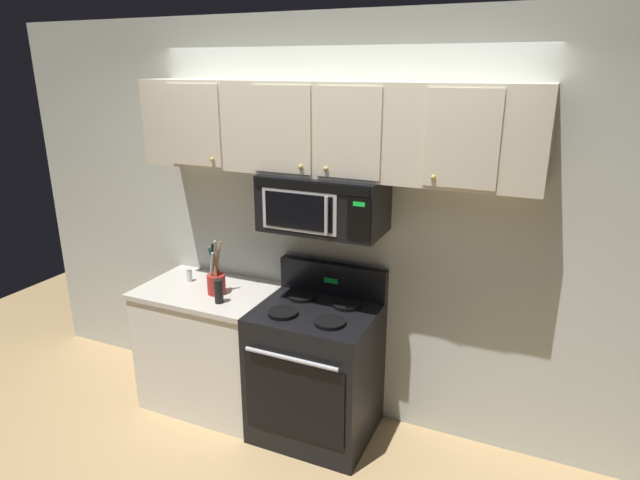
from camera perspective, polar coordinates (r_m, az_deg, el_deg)
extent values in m
plane|color=tan|center=(3.63, -3.43, -23.09)|extent=(8.00, 8.00, 0.00)
cube|color=silver|center=(3.60, 1.94, 1.34)|extent=(5.20, 0.10, 2.70)
cube|color=black|center=(3.66, -0.46, -13.84)|extent=(0.76, 0.64, 0.90)
cube|color=black|center=(3.42, -2.82, -16.59)|extent=(0.67, 0.01, 0.52)
cylinder|color=#B7BABF|center=(3.24, -3.14, -12.48)|extent=(0.61, 0.03, 0.03)
cube|color=black|center=(3.64, 1.38, -4.14)|extent=(0.76, 0.07, 0.22)
cube|color=#19D83F|center=(3.61, 1.16, -4.34)|extent=(0.10, 0.00, 0.04)
cylinder|color=black|center=(3.39, -3.95, -7.72)|extent=(0.19, 0.19, 0.02)
cylinder|color=black|center=(3.27, 1.08, -8.73)|extent=(0.19, 0.19, 0.02)
cylinder|color=black|center=(3.62, -1.87, -5.98)|extent=(0.19, 0.19, 0.02)
cylinder|color=black|center=(3.50, 2.88, -6.84)|extent=(0.19, 0.19, 0.02)
cube|color=black|center=(3.33, 0.39, 3.96)|extent=(0.76, 0.39, 0.35)
cube|color=black|center=(3.12, -1.08, 5.64)|extent=(0.73, 0.01, 0.06)
cube|color=#B7BABF|center=(3.19, -2.28, 3.04)|extent=(0.49, 0.01, 0.25)
cube|color=black|center=(3.18, -2.30, 3.03)|extent=(0.44, 0.01, 0.22)
cube|color=black|center=(3.04, 4.15, 2.28)|extent=(0.14, 0.01, 0.25)
cube|color=#19D83F|center=(3.02, 4.15, 3.81)|extent=(0.07, 0.00, 0.03)
cylinder|color=#B7BABF|center=(3.09, 0.66, 2.56)|extent=(0.02, 0.02, 0.23)
cube|color=beige|center=(3.27, 0.62, 11.74)|extent=(2.50, 0.33, 0.55)
cube|color=beige|center=(3.54, -13.21, 11.75)|extent=(0.38, 0.01, 0.51)
sphere|color=tan|center=(3.48, -11.38, 8.36)|extent=(0.03, 0.03, 0.03)
cube|color=beige|center=(3.21, -4.13, 11.57)|extent=(0.38, 0.01, 0.51)
sphere|color=tan|center=(3.17, -2.08, 7.78)|extent=(0.03, 0.03, 0.03)
cube|color=beige|center=(3.04, 3.02, 11.23)|extent=(0.38, 0.01, 0.51)
sphere|color=tan|center=(3.10, 0.60, 7.57)|extent=(0.03, 0.03, 0.03)
cube|color=beige|center=(2.88, 14.81, 10.29)|extent=(0.38, 0.01, 0.51)
sphere|color=tan|center=(2.92, 11.92, 6.51)|extent=(0.03, 0.03, 0.03)
cube|color=white|center=(4.05, -11.49, -11.16)|extent=(0.90, 0.62, 0.86)
cube|color=beige|center=(3.86, -11.90, -5.30)|extent=(0.93, 0.65, 0.03)
cylinder|color=red|center=(3.73, -10.94, -4.62)|extent=(0.12, 0.12, 0.13)
cylinder|color=#A87A47|center=(3.68, -11.03, -2.76)|extent=(0.02, 0.06, 0.25)
cylinder|color=teal|center=(3.69, -11.27, -2.55)|extent=(0.02, 0.09, 0.27)
cylinder|color=tan|center=(3.68, -10.84, -2.37)|extent=(0.06, 0.06, 0.30)
cylinder|color=#BCBCC1|center=(3.67, -11.44, -2.96)|extent=(0.06, 0.03, 0.24)
cylinder|color=silver|center=(3.70, -10.82, -2.19)|extent=(0.04, 0.09, 0.31)
cylinder|color=red|center=(3.68, -11.04, -2.66)|extent=(0.06, 0.07, 0.27)
cylinder|color=black|center=(3.67, -11.44, -2.52)|extent=(0.05, 0.02, 0.29)
cylinder|color=olive|center=(3.66, -11.11, -2.67)|extent=(0.08, 0.06, 0.28)
cylinder|color=white|center=(3.99, -13.68, -3.76)|extent=(0.04, 0.04, 0.08)
cylinder|color=#B7BABF|center=(3.97, -13.73, -3.14)|extent=(0.04, 0.04, 0.02)
cylinder|color=black|center=(3.58, -10.70, -5.38)|extent=(0.06, 0.06, 0.16)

